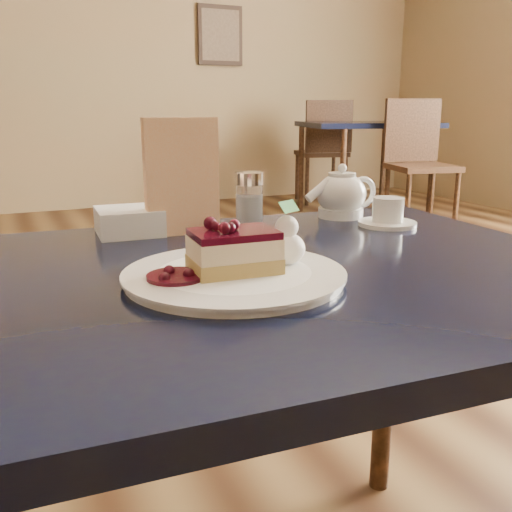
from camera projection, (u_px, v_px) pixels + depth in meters
name	position (u px, v px, depth m)	size (l,w,h in m)	color
main_table	(224.00, 320.00, 0.82)	(1.16, 0.81, 0.70)	black
dessert_plate	(234.00, 276.00, 0.75)	(0.29, 0.29, 0.01)	white
cheesecake_slice	(234.00, 251.00, 0.75)	(0.12, 0.09, 0.06)	tan
whipped_cream	(286.00, 248.00, 0.78)	(0.05, 0.05, 0.05)	white
berry_sauce	(176.00, 277.00, 0.72)	(0.07, 0.07, 0.01)	black
tea_set	(350.00, 199.00, 1.16)	(0.19, 0.22, 0.10)	white
menu_card	(182.00, 177.00, 1.01)	(0.13, 0.03, 0.21)	#F9E3C9
sugar_shaker	(249.00, 198.00, 1.10)	(0.06, 0.06, 0.10)	white
napkin_stack	(129.00, 221.00, 1.03)	(0.11, 0.11, 0.05)	white
bg_table_far_right	(363.00, 206.00, 5.09)	(1.25, 1.95, 1.30)	black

